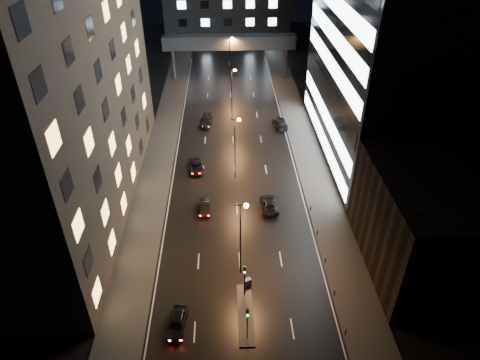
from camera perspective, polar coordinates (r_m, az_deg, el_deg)
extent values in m
plane|color=black|center=(76.94, -0.92, 5.40)|extent=(160.00, 160.00, 0.00)
cube|color=#383533|center=(73.40, -10.64, 3.27)|extent=(5.00, 110.00, 0.15)
cube|color=#383533|center=(73.89, 8.94, 3.69)|extent=(5.00, 110.00, 0.15)
cube|color=#2D2319|center=(58.05, -24.20, 14.13)|extent=(15.00, 48.00, 40.00)
cube|color=black|center=(52.52, 22.48, -5.34)|extent=(10.00, 18.00, 12.00)
cube|color=black|center=(70.15, 21.28, 20.09)|extent=(20.00, 36.00, 45.00)
cube|color=#333335|center=(101.45, -1.45, 17.92)|extent=(30.00, 3.00, 3.00)
cylinder|color=#333335|center=(103.61, -8.87, 14.99)|extent=(0.80, 0.80, 7.00)
cylinder|color=#333335|center=(103.98, 6.04, 15.27)|extent=(0.80, 0.80, 7.00)
cube|color=#383533|center=(47.43, 0.75, -17.40)|extent=(1.60, 8.00, 0.15)
cylinder|color=black|center=(47.64, 0.61, -13.68)|extent=(0.12, 0.12, 3.50)
cube|color=black|center=(46.02, 0.62, -11.85)|extent=(0.28, 0.22, 0.90)
sphere|color=#0CFF33|center=(46.13, 0.63, -12.22)|extent=(0.18, 0.18, 0.18)
cylinder|color=black|center=(44.17, 0.97, -19.00)|extent=(0.12, 0.12, 3.50)
cube|color=black|center=(42.42, 1.00, -17.23)|extent=(0.28, 0.22, 0.90)
sphere|color=#0CFF33|center=(42.55, 1.01, -17.61)|extent=(0.18, 0.18, 0.18)
cylinder|color=black|center=(46.78, 13.88, -19.15)|extent=(0.12, 0.12, 0.90)
cylinder|color=black|center=(49.76, 12.47, -14.57)|extent=(0.12, 0.12, 0.90)
cylinder|color=black|center=(53.04, 11.28, -10.53)|extent=(0.12, 0.12, 0.90)
cylinder|color=black|center=(56.57, 10.26, -6.97)|extent=(0.12, 0.12, 0.90)
cylinder|color=black|center=(60.32, 9.37, -3.84)|extent=(0.12, 0.12, 0.90)
cylinder|color=black|center=(47.88, 0.06, -8.09)|extent=(0.18, 0.18, 10.00)
cylinder|color=black|center=(44.65, 0.06, -3.36)|extent=(1.20, 0.12, 0.12)
sphere|color=#FF9E38|center=(44.73, 0.83, -3.44)|extent=(0.50, 0.50, 0.50)
cylinder|color=black|center=(64.05, -0.68, 4.10)|extent=(0.18, 0.18, 10.00)
cylinder|color=black|center=(61.67, -0.71, 8.11)|extent=(1.20, 0.12, 0.12)
sphere|color=#FF9E38|center=(61.73, -0.14, 8.03)|extent=(0.50, 0.50, 0.50)
cylinder|color=black|center=(81.92, -1.11, 11.18)|extent=(0.18, 0.18, 10.00)
cylinder|color=black|center=(80.08, -1.15, 14.47)|extent=(1.20, 0.12, 0.12)
sphere|color=#FF9E38|center=(80.12, -0.71, 14.41)|extent=(0.50, 0.50, 0.50)
cylinder|color=black|center=(100.60, -1.40, 15.69)|extent=(0.18, 0.18, 10.00)
cylinder|color=black|center=(99.10, -1.44, 18.42)|extent=(1.20, 0.12, 0.12)
sphere|color=#FF9E38|center=(99.14, -1.07, 18.37)|extent=(0.50, 0.50, 0.50)
imported|color=black|center=(46.38, -8.41, -18.28)|extent=(2.16, 4.44, 1.46)
imported|color=black|center=(59.83, -4.71, -3.55)|extent=(1.54, 3.97, 1.29)
imported|color=black|center=(68.39, -5.80, 1.80)|extent=(2.81, 5.05, 1.34)
imported|color=black|center=(81.89, -4.54, 7.77)|extent=(2.54, 5.20, 1.46)
imported|color=black|center=(60.19, 3.91, -3.21)|extent=(2.41, 4.88, 1.33)
imported|color=black|center=(81.35, 5.39, 7.58)|extent=(2.56, 5.55, 1.57)
cube|color=#474649|center=(49.33, 1.00, -13.54)|extent=(0.86, 0.72, 1.15)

